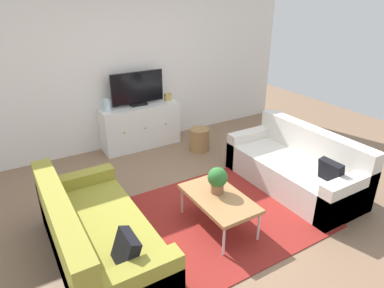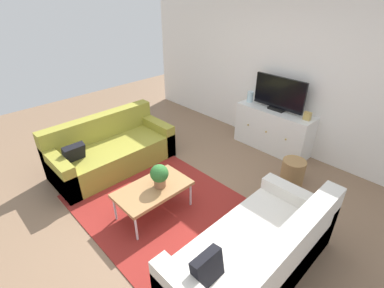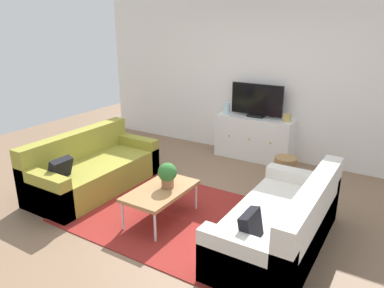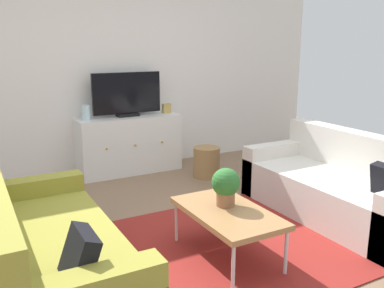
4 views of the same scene
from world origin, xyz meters
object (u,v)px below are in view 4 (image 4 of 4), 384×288
couch_right_side (341,188)px  flat_screen_tv (127,95)px  tv_console (129,144)px  couch_left_side (38,258)px  wicker_basket (207,162)px  coffee_table (227,214)px  glass_vase (86,113)px  mantel_clock (166,108)px  potted_plant (226,185)px

couch_right_side → flat_screen_tv: flat_screen_tv is taller
tv_console → couch_right_side: bearing=-60.6°
couch_left_side → tv_console: couch_left_side is taller
couch_right_side → wicker_basket: 1.78m
couch_left_side → couch_right_side: bearing=0.0°
wicker_basket → flat_screen_tv: bearing=138.5°
couch_left_side → flat_screen_tv: flat_screen_tv is taller
coffee_table → tv_console: bearing=86.9°
couch_left_side → flat_screen_tv: (1.54, 2.39, 0.76)m
coffee_table → tv_console: tv_console is taller
wicker_basket → couch_right_side: bearing=-72.1°
couch_right_side → glass_vase: size_ratio=10.11×
coffee_table → flat_screen_tv: bearing=87.0°
glass_vase → wicker_basket: bearing=-26.9°
tv_console → mantel_clock: 0.70m
couch_right_side → wicker_basket: couch_right_side is taller
coffee_table → potted_plant: (0.04, 0.09, 0.20)m
couch_left_side → potted_plant: couch_left_side is taller
potted_plant → wicker_basket: bearing=63.7°
coffee_table → mantel_clock: bearing=75.0°
couch_left_side → tv_console: bearing=57.1°
couch_right_side → glass_vase: 3.09m
couch_left_side → coffee_table: bearing=-7.6°
glass_vase → mantel_clock: size_ratio=1.44×
couch_left_side → flat_screen_tv: 2.94m
couch_left_side → potted_plant: 1.47m
flat_screen_tv → wicker_basket: flat_screen_tv is taller
tv_console → flat_screen_tv: flat_screen_tv is taller
tv_console → glass_vase: 0.72m
couch_left_side → couch_right_side: 2.87m
coffee_table → mantel_clock: 2.69m
glass_vase → coffee_table: bearing=-80.8°
couch_left_side → glass_vase: (0.99, 2.37, 0.57)m
potted_plant → glass_vase: 2.53m
couch_left_side → coffee_table: 1.41m
potted_plant → flat_screen_tv: size_ratio=0.34×
coffee_table → flat_screen_tv: size_ratio=1.04×
couch_right_side → glass_vase: glass_vase is taller
couch_left_side → potted_plant: bearing=-3.9°
coffee_table → wicker_basket: 2.11m
couch_right_side → potted_plant: bearing=-176.1°
wicker_basket → potted_plant: bearing=-116.3°
potted_plant → tv_console: bearing=87.7°
potted_plant → glass_vase: glass_vase is taller
couch_right_side → flat_screen_tv: size_ratio=2.09×
couch_right_side → couch_left_side: bearing=180.0°
flat_screen_tv → wicker_basket: (0.79, -0.70, -0.84)m
couch_left_side → potted_plant: (1.44, -0.10, 0.31)m
couch_left_side → glass_vase: 2.63m
coffee_table → wicker_basket: bearing=63.8°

